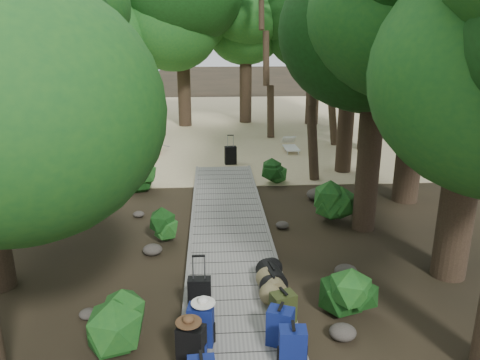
{
  "coord_description": "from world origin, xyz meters",
  "views": [
    {
      "loc": [
        -0.42,
        -9.61,
        4.9
      ],
      "look_at": [
        0.35,
        2.59,
        1.0
      ],
      "focal_mm": 35.0,
      "sensor_mm": 36.0,
      "label": 1
    }
  ],
  "objects_px": {
    "backpack_right_c": "(280,325)",
    "lone_suitcase_on_sand": "(231,155)",
    "duffel_right_khaki": "(271,285)",
    "sun_lounger": "(291,145)",
    "backpack_left_b": "(191,344)",
    "backpack_left_c": "(201,323)",
    "backpack_right_b": "(293,346)",
    "duffel_right_black": "(271,277)",
    "kayak": "(156,148)",
    "suitcase_on_boardwalk": "(200,294)",
    "backpack_right_d": "(283,306)"
  },
  "relations": [
    {
      "from": "backpack_right_c",
      "to": "lone_suitcase_on_sand",
      "type": "relative_size",
      "value": 1.0
    },
    {
      "from": "duffel_right_khaki",
      "to": "sun_lounger",
      "type": "relative_size",
      "value": 0.37
    },
    {
      "from": "backpack_left_b",
      "to": "backpack_left_c",
      "type": "height_order",
      "value": "backpack_left_c"
    },
    {
      "from": "backpack_right_b",
      "to": "duffel_right_black",
      "type": "bearing_deg",
      "value": 95.59
    },
    {
      "from": "backpack_right_c",
      "to": "lone_suitcase_on_sand",
      "type": "xyz_separation_m",
      "value": [
        -0.31,
        11.03,
        -0.1
      ]
    },
    {
      "from": "backpack_left_b",
      "to": "duffel_right_black",
      "type": "height_order",
      "value": "backpack_left_b"
    },
    {
      "from": "kayak",
      "to": "duffel_right_khaki",
      "type": "bearing_deg",
      "value": -89.85
    },
    {
      "from": "backpack_right_c",
      "to": "backpack_right_b",
      "type": "bearing_deg",
      "value": -56.83
    },
    {
      "from": "backpack_left_b",
      "to": "backpack_right_c",
      "type": "height_order",
      "value": "backpack_left_b"
    },
    {
      "from": "backpack_left_b",
      "to": "kayak",
      "type": "xyz_separation_m",
      "value": [
        -2.01,
        13.56,
        -0.32
      ]
    },
    {
      "from": "backpack_left_b",
      "to": "kayak",
      "type": "height_order",
      "value": "backpack_left_b"
    },
    {
      "from": "backpack_right_c",
      "to": "suitcase_on_boardwalk",
      "type": "relative_size",
      "value": 1.09
    },
    {
      "from": "duffel_right_black",
      "to": "kayak",
      "type": "xyz_separation_m",
      "value": [
        -3.48,
        11.4,
        -0.18
      ]
    },
    {
      "from": "duffel_right_khaki",
      "to": "duffel_right_black",
      "type": "bearing_deg",
      "value": 71.61
    },
    {
      "from": "backpack_right_c",
      "to": "kayak",
      "type": "relative_size",
      "value": 0.24
    },
    {
      "from": "backpack_left_b",
      "to": "backpack_right_d",
      "type": "height_order",
      "value": "backpack_left_b"
    },
    {
      "from": "duffel_right_black",
      "to": "suitcase_on_boardwalk",
      "type": "bearing_deg",
      "value": -162.67
    },
    {
      "from": "backpack_right_c",
      "to": "sun_lounger",
      "type": "height_order",
      "value": "backpack_right_c"
    },
    {
      "from": "duffel_right_khaki",
      "to": "duffel_right_black",
      "type": "distance_m",
      "value": 0.3
    },
    {
      "from": "backpack_left_c",
      "to": "backpack_right_d",
      "type": "bearing_deg",
      "value": 26.83
    },
    {
      "from": "backpack_right_d",
      "to": "sun_lounger",
      "type": "height_order",
      "value": "backpack_right_d"
    },
    {
      "from": "backpack_left_c",
      "to": "backpack_right_d",
      "type": "xyz_separation_m",
      "value": [
        1.39,
        0.47,
        -0.06
      ]
    },
    {
      "from": "suitcase_on_boardwalk",
      "to": "backpack_right_b",
      "type": "bearing_deg",
      "value": -46.14
    },
    {
      "from": "duffel_right_black",
      "to": "backpack_right_b",
      "type": "bearing_deg",
      "value": -99.29
    },
    {
      "from": "sun_lounger",
      "to": "kayak",
      "type": "bearing_deg",
      "value": 174.79
    },
    {
      "from": "lone_suitcase_on_sand",
      "to": "backpack_right_d",
      "type": "bearing_deg",
      "value": -94.75
    },
    {
      "from": "kayak",
      "to": "backpack_left_b",
      "type": "bearing_deg",
      "value": -97.82
    },
    {
      "from": "suitcase_on_boardwalk",
      "to": "duffel_right_khaki",
      "type": "bearing_deg",
      "value": 19.5
    },
    {
      "from": "backpack_left_c",
      "to": "sun_lounger",
      "type": "xyz_separation_m",
      "value": [
        3.59,
        12.69,
        -0.19
      ]
    },
    {
      "from": "sun_lounger",
      "to": "duffel_right_khaki",
      "type": "bearing_deg",
      "value": -103.05
    },
    {
      "from": "suitcase_on_boardwalk",
      "to": "lone_suitcase_on_sand",
      "type": "height_order",
      "value": "suitcase_on_boardwalk"
    },
    {
      "from": "backpack_left_c",
      "to": "backpack_right_c",
      "type": "distance_m",
      "value": 1.26
    },
    {
      "from": "backpack_right_d",
      "to": "suitcase_on_boardwalk",
      "type": "bearing_deg",
      "value": 143.65
    },
    {
      "from": "backpack_left_c",
      "to": "backpack_right_c",
      "type": "xyz_separation_m",
      "value": [
        1.26,
        -0.09,
        -0.03
      ]
    },
    {
      "from": "backpack_right_d",
      "to": "kayak",
      "type": "bearing_deg",
      "value": 87.32
    },
    {
      "from": "backpack_right_b",
      "to": "duffel_right_black",
      "type": "height_order",
      "value": "backpack_right_b"
    },
    {
      "from": "lone_suitcase_on_sand",
      "to": "sun_lounger",
      "type": "xyz_separation_m",
      "value": [
        2.64,
        1.75,
        -0.07
      ]
    },
    {
      "from": "duffel_right_black",
      "to": "backpack_right_c",
      "type": "bearing_deg",
      "value": -102.44
    },
    {
      "from": "backpack_right_c",
      "to": "suitcase_on_boardwalk",
      "type": "distance_m",
      "value": 1.66
    },
    {
      "from": "backpack_right_b",
      "to": "duffel_right_black",
      "type": "distance_m",
      "value": 2.29
    },
    {
      "from": "backpack_right_c",
      "to": "duffel_right_khaki",
      "type": "height_order",
      "value": "backpack_right_c"
    },
    {
      "from": "backpack_left_b",
      "to": "duffel_right_black",
      "type": "distance_m",
      "value": 2.62
    },
    {
      "from": "backpack_right_c",
      "to": "duffel_right_khaki",
      "type": "bearing_deg",
      "value": 111.15
    },
    {
      "from": "backpack_left_b",
      "to": "kayak",
      "type": "bearing_deg",
      "value": 116.53
    },
    {
      "from": "suitcase_on_boardwalk",
      "to": "kayak",
      "type": "height_order",
      "value": "suitcase_on_boardwalk"
    },
    {
      "from": "backpack_right_c",
      "to": "duffel_right_black",
      "type": "bearing_deg",
      "value": 110.17
    },
    {
      "from": "backpack_right_d",
      "to": "duffel_right_khaki",
      "type": "xyz_separation_m",
      "value": [
        -0.09,
        0.88,
        -0.09
      ]
    },
    {
      "from": "backpack_right_c",
      "to": "duffel_right_khaki",
      "type": "distance_m",
      "value": 1.45
    },
    {
      "from": "duffel_right_black",
      "to": "kayak",
      "type": "relative_size",
      "value": 0.24
    },
    {
      "from": "backpack_left_b",
      "to": "backpack_right_b",
      "type": "height_order",
      "value": "backpack_left_b"
    }
  ]
}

